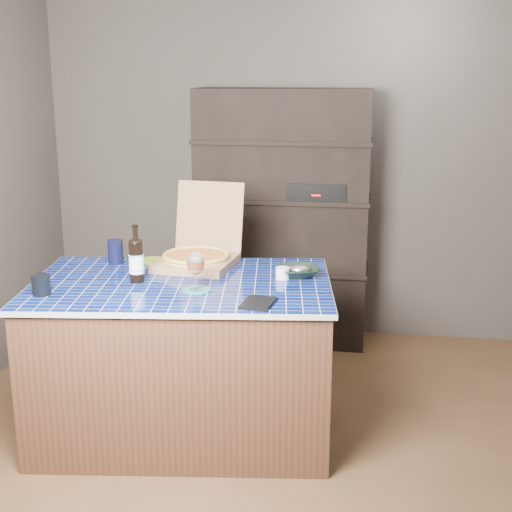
% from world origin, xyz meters
% --- Properties ---
extents(room, '(3.50, 3.50, 3.50)m').
position_xyz_m(room, '(0.00, 0.00, 1.25)').
color(room, brown).
rests_on(room, ground).
extents(shelving_unit, '(1.20, 0.41, 1.80)m').
position_xyz_m(shelving_unit, '(0.00, 1.53, 0.90)').
color(shelving_unit, black).
rests_on(shelving_unit, floor).
extents(kitchen_island, '(1.66, 1.17, 0.85)m').
position_xyz_m(kitchen_island, '(-0.36, 0.08, 0.43)').
color(kitchen_island, '#452B1B').
rests_on(kitchen_island, floor).
extents(pizza_box, '(0.46, 0.53, 0.44)m').
position_xyz_m(pizza_box, '(-0.34, 0.40, 0.91)').
color(pizza_box, '#93694B').
rests_on(pizza_box, kitchen_island).
extents(mead_bottle, '(0.08, 0.08, 0.30)m').
position_xyz_m(mead_bottle, '(-0.58, 0.05, 0.97)').
color(mead_bottle, black).
rests_on(mead_bottle, kitchen_island).
extents(teal_trivet, '(0.14, 0.14, 0.01)m').
position_xyz_m(teal_trivet, '(-0.24, -0.06, 0.86)').
color(teal_trivet, '#187481').
rests_on(teal_trivet, kitchen_island).
extents(wine_glass, '(0.09, 0.09, 0.20)m').
position_xyz_m(wine_glass, '(-0.24, -0.06, 0.99)').
color(wine_glass, white).
rests_on(wine_glass, teal_trivet).
extents(tumbler, '(0.09, 0.09, 0.10)m').
position_xyz_m(tumbler, '(-0.98, -0.24, 0.90)').
color(tumbler, black).
rests_on(tumbler, kitchen_island).
extents(dvd_case, '(0.16, 0.21, 0.02)m').
position_xyz_m(dvd_case, '(0.10, -0.22, 0.86)').
color(dvd_case, black).
rests_on(dvd_case, kitchen_island).
extents(bowl, '(0.26, 0.26, 0.05)m').
position_xyz_m(bowl, '(0.24, 0.27, 0.88)').
color(bowl, black).
rests_on(bowl, kitchen_island).
extents(foil_contents, '(0.11, 0.09, 0.05)m').
position_xyz_m(foil_contents, '(0.24, 0.27, 0.89)').
color(foil_contents, '#B6B5C1').
rests_on(foil_contents, bowl).
extents(white_jar, '(0.07, 0.07, 0.06)m').
position_xyz_m(white_jar, '(0.16, 0.21, 0.88)').
color(white_jar, white).
rests_on(white_jar, kitchen_island).
extents(navy_cup, '(0.09, 0.09, 0.14)m').
position_xyz_m(navy_cup, '(-0.82, 0.38, 0.92)').
color(navy_cup, black).
rests_on(navy_cup, kitchen_island).
extents(green_trivet, '(0.17, 0.17, 0.01)m').
position_xyz_m(green_trivet, '(-0.62, 0.46, 0.86)').
color(green_trivet, olive).
rests_on(green_trivet, kitchen_island).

